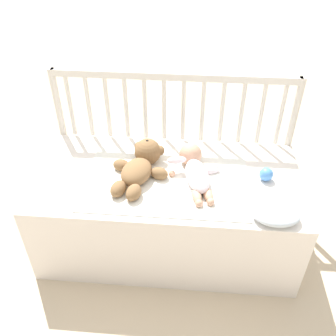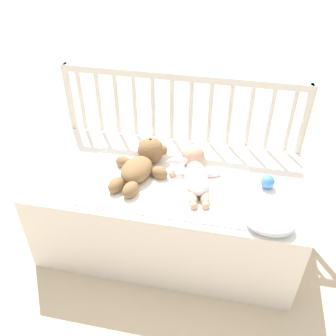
% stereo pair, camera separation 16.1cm
% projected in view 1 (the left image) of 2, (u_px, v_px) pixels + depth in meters
% --- Properties ---
extents(ground_plane, '(12.00, 12.00, 0.00)m').
position_uv_depth(ground_plane, '(168.00, 239.00, 2.08)').
color(ground_plane, '#C6B293').
extents(crib_mattress, '(1.28, 0.63, 0.45)m').
position_uv_depth(crib_mattress, '(168.00, 210.00, 1.94)').
color(crib_mattress, white).
rests_on(crib_mattress, ground_plane).
extents(crib_rail, '(1.28, 0.04, 0.84)m').
position_uv_depth(crib_rail, '(174.00, 116.00, 1.98)').
color(crib_rail, beige).
rests_on(crib_rail, ground_plane).
extents(blanket, '(0.77, 0.49, 0.01)m').
position_uv_depth(blanket, '(166.00, 181.00, 1.77)').
color(blanket, white).
rests_on(blanket, crib_mattress).
extents(teddy_bear, '(0.29, 0.39, 0.13)m').
position_uv_depth(teddy_bear, '(141.00, 165.00, 1.79)').
color(teddy_bear, olive).
rests_on(teddy_bear, crib_mattress).
extents(baby, '(0.26, 0.39, 0.11)m').
position_uv_depth(baby, '(195.00, 169.00, 1.77)').
color(baby, white).
rests_on(baby, crib_mattress).
extents(toy_ball, '(0.07, 0.07, 0.07)m').
position_uv_depth(toy_ball, '(266.00, 174.00, 1.76)').
color(toy_ball, '#4C8CDB').
rests_on(toy_ball, crib_mattress).
extents(small_pillow, '(0.20, 0.14, 0.06)m').
position_uv_depth(small_pillow, '(276.00, 214.00, 1.56)').
color(small_pillow, silver).
rests_on(small_pillow, crib_mattress).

